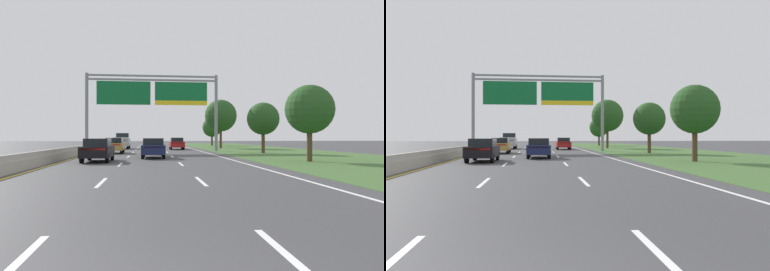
{
  "view_description": "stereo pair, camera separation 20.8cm",
  "coord_description": "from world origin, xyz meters",
  "views": [
    {
      "loc": [
        -0.1,
        -3.6,
        1.69
      ],
      "look_at": [
        4.11,
        33.21,
        1.81
      ],
      "focal_mm": 35.15,
      "sensor_mm": 36.0,
      "label": 1
    },
    {
      "loc": [
        0.1,
        -3.63,
        1.69
      ],
      "look_at": [
        4.11,
        33.21,
        1.81
      ],
      "focal_mm": 35.15,
      "sensor_mm": 36.0,
      "label": 2
    }
  ],
  "objects": [
    {
      "name": "overhead_sign_gantry",
      "position": [
        0.3,
        39.38,
        6.29
      ],
      "size": [
        15.06,
        0.42,
        8.86
      ],
      "color": "gray",
      "rests_on": "ground"
    },
    {
      "name": "grass_verge_right",
      "position": [
        13.95,
        35.0,
        0.01
      ],
      "size": [
        14.0,
        110.0,
        0.02
      ],
      "primitive_type": "cube",
      "color": "#3D602D",
      "rests_on": "ground"
    },
    {
      "name": "car_red_right_lane_sedan",
      "position": [
        3.53,
        45.95,
        0.82
      ],
      "size": [
        1.84,
        4.41,
        1.57
      ],
      "rotation": [
        0.0,
        0.0,
        1.57
      ],
      "color": "maroon",
      "rests_on": "ground"
    },
    {
      "name": "median_barrier_concrete",
      "position": [
        -6.6,
        35.0,
        0.35
      ],
      "size": [
        0.6,
        110.0,
        0.85
      ],
      "color": "#A8A399",
      "rests_on": "ground"
    },
    {
      "name": "car_gold_left_lane_sedan",
      "position": [
        -3.62,
        35.4,
        0.82
      ],
      "size": [
        1.82,
        4.4,
        1.57
      ],
      "rotation": [
        0.0,
        0.0,
        1.57
      ],
      "color": "#A38438",
      "rests_on": "ground"
    },
    {
      "name": "roadside_tree_near",
      "position": [
        10.69,
        20.72,
        3.53
      ],
      "size": [
        3.31,
        3.31,
        5.21
      ],
      "color": "#4C3823",
      "rests_on": "ground"
    },
    {
      "name": "car_navy_centre_lane_sedan",
      "position": [
        0.23,
        26.47,
        0.82
      ],
      "size": [
        1.87,
        4.42,
        1.57
      ],
      "rotation": [
        0.0,
        0.0,
        1.56
      ],
      "color": "#161E47",
      "rests_on": "ground"
    },
    {
      "name": "roadside_tree_far",
      "position": [
        10.4,
        50.94,
        4.8
      ],
      "size": [
        4.73,
        4.73,
        7.17
      ],
      "color": "#4C3823",
      "rests_on": "ground"
    },
    {
      "name": "car_black_left_lane_sedan",
      "position": [
        -3.57,
        22.45,
        0.82
      ],
      "size": [
        1.86,
        4.42,
        1.57
      ],
      "rotation": [
        0.0,
        0.0,
        1.56
      ],
      "color": "black",
      "rests_on": "ground"
    },
    {
      "name": "roadside_tree_mid",
      "position": [
        11.49,
        33.71,
        3.52
      ],
      "size": [
        3.32,
        3.32,
        5.2
      ],
      "color": "#4C3823",
      "rests_on": "ground"
    },
    {
      "name": "ground_plane",
      "position": [
        0.0,
        35.0,
        0.0
      ],
      "size": [
        220.0,
        220.0,
        0.0
      ],
      "primitive_type": "plane",
      "color": "#3D3D3F"
    },
    {
      "name": "roadside_tree_distant",
      "position": [
        11.75,
        66.67,
        3.48
      ],
      "size": [
        3.66,
        3.66,
        5.32
      ],
      "color": "#4C3823",
      "rests_on": "ground"
    },
    {
      "name": "lane_striping",
      "position": [
        0.0,
        34.54,
        0.0
      ],
      "size": [
        11.96,
        106.0,
        0.01
      ],
      "color": "white",
      "rests_on": "ground"
    },
    {
      "name": "pickup_truck_silver",
      "position": [
        -3.85,
        49.95,
        1.07
      ],
      "size": [
        2.01,
        5.4,
        2.2
      ],
      "rotation": [
        0.0,
        0.0,
        1.57
      ],
      "color": "#B2B5BA",
      "rests_on": "ground"
    }
  ]
}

